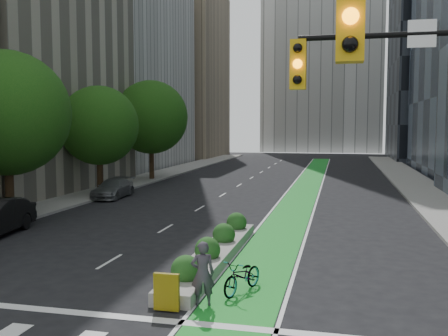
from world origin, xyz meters
The scene contains 13 objects.
ground centered at (0.00, 0.00, 0.00)m, with size 160.00×160.00×0.00m, color black.
sidewalk_left centered at (-11.80, 25.00, 0.07)m, with size 3.60×90.00×0.15m, color gray.
sidewalk_right centered at (11.80, 25.00, 0.07)m, with size 3.60×90.00×0.15m, color gray.
bike_lane_paint centered at (3.00, 30.00, 0.01)m, with size 2.20×70.00×0.01m, color #1B9629.
building_tan_far centered at (-20.00, 66.00, 13.00)m, with size 14.00×16.00×26.00m, color tan.
building_dark_end centered at (20.00, 68.00, 14.00)m, with size 14.00×18.00×28.00m, color black.
tree_mid centered at (-11.00, 12.00, 5.57)m, with size 6.40×6.40×8.78m.
tree_midfar centered at (-11.00, 22.00, 4.95)m, with size 5.60×5.60×7.76m.
tree_far centered at (-11.00, 32.00, 5.69)m, with size 6.60×6.60×9.00m.
median_planter centered at (1.20, 7.04, 0.37)m, with size 1.20×10.26×1.10m.
bicycle centered at (2.87, 3.81, 0.50)m, with size 0.67×1.91×1.00m, color gray.
cyclist centered at (2.00, 2.50, 0.90)m, with size 0.66×0.43×1.80m, color #3D3641.
parked_car_left_far centered at (-9.50, 20.93, 0.65)m, with size 1.81×4.46×1.30m, color slate.
Camera 1 is at (5.60, -10.41, 4.95)m, focal length 40.00 mm.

